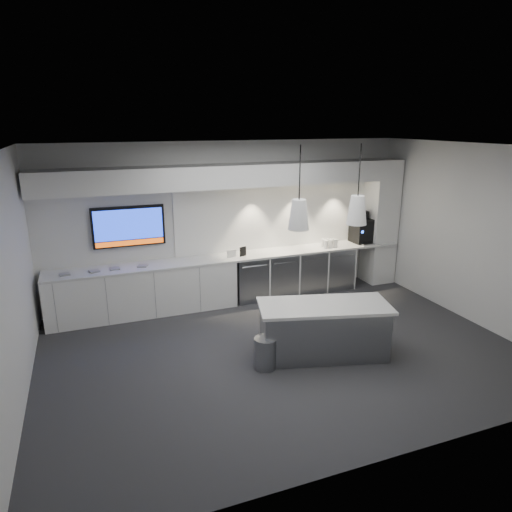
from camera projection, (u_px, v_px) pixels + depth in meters
name	position (u px, v px, depth m)	size (l,w,h in m)	color
floor	(283.00, 350.00, 6.91)	(7.00, 7.00, 0.00)	#303033
ceiling	(286.00, 148.00, 6.05)	(7.00, 7.00, 0.00)	black
wall_back	(231.00, 221.00, 8.72)	(7.00, 7.00, 0.00)	silver
wall_front	(394.00, 327.00, 4.24)	(7.00, 7.00, 0.00)	silver
wall_left	(9.00, 286.00, 5.29)	(7.00, 7.00, 0.00)	silver
wall_right	(474.00, 235.00, 7.67)	(7.00, 7.00, 0.00)	silver
back_counter	(237.00, 257.00, 8.61)	(6.80, 0.65, 0.04)	silver
left_base_cabinets	(144.00, 291.00, 8.14)	(3.30, 0.63, 0.86)	white
fridge_unit_a	(249.00, 278.00, 8.82)	(0.60, 0.61, 0.85)	gray
fridge_unit_b	(279.00, 274.00, 9.04)	(0.60, 0.61, 0.85)	gray
fridge_unit_c	(307.00, 271.00, 9.25)	(0.60, 0.61, 0.85)	gray
fridge_unit_d	(335.00, 267.00, 9.46)	(0.60, 0.61, 0.85)	gray
backsplash	(288.00, 214.00, 9.10)	(4.60, 0.03, 1.30)	white
soffit	(235.00, 175.00, 8.20)	(6.90, 0.60, 0.40)	white
column	(380.00, 222.00, 9.60)	(0.55, 0.55, 2.60)	white
wall_tv	(129.00, 226.00, 8.01)	(1.25, 0.07, 0.72)	black
island	(323.00, 330.00, 6.68)	(2.03, 1.26, 0.80)	gray
bin	(266.00, 353.00, 6.37)	(0.32, 0.32, 0.45)	gray
coffee_machine	(361.00, 230.00, 9.48)	(0.37, 0.54, 0.66)	black
sign_black	(243.00, 251.00, 8.55)	(0.14, 0.02, 0.18)	black
sign_white	(232.00, 254.00, 8.48)	(0.18, 0.02, 0.14)	silver
cup_cluster	(330.00, 243.00, 9.16)	(0.30, 0.19, 0.16)	white
tray_a	(65.00, 274.00, 7.51)	(0.16, 0.16, 0.03)	gray
tray_b	(94.00, 271.00, 7.67)	(0.16, 0.16, 0.03)	gray
tray_c	(115.00, 268.00, 7.81)	(0.16, 0.16, 0.03)	gray
tray_d	(143.00, 266.00, 7.96)	(0.16, 0.16, 0.03)	gray
pendant_left	(299.00, 214.00, 6.03)	(0.28, 0.28, 1.10)	white
pendant_right	(357.00, 210.00, 6.33)	(0.28, 0.28, 1.10)	white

